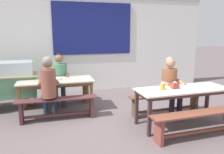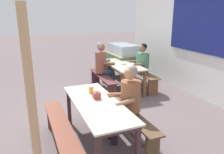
% 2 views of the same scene
% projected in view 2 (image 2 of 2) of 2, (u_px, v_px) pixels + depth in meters
% --- Properties ---
extents(ground_plane, '(40.00, 40.00, 0.00)m').
position_uv_depth(ground_plane, '(102.00, 111.00, 4.76)').
color(ground_plane, '#685A5C').
extents(backdrop_wall, '(7.17, 0.23, 2.96)m').
position_uv_depth(backdrop_wall, '(205.00, 35.00, 5.22)').
color(backdrop_wall, white).
rests_on(backdrop_wall, ground_plane).
extents(dining_table_far, '(1.66, 0.73, 0.73)m').
position_uv_depth(dining_table_far, '(122.00, 67.00, 5.98)').
color(dining_table_far, beige).
rests_on(dining_table_far, ground_plane).
extents(dining_table_near, '(1.84, 0.73, 0.73)m').
position_uv_depth(dining_table_near, '(97.00, 106.00, 3.40)').
color(dining_table_near, beige).
rests_on(dining_table_near, ground_plane).
extents(bench_far_back, '(1.66, 0.33, 0.46)m').
position_uv_depth(bench_far_back, '(140.00, 77.00, 6.26)').
color(bench_far_back, brown).
rests_on(bench_far_back, ground_plane).
extents(bench_far_front, '(1.64, 0.28, 0.46)m').
position_uv_depth(bench_far_front, '(103.00, 81.00, 5.88)').
color(bench_far_front, '#572D2F').
rests_on(bench_far_front, ground_plane).
extents(bench_near_back, '(1.72, 0.30, 0.46)m').
position_uv_depth(bench_near_back, '(129.00, 120.00, 3.71)').
color(bench_near_back, brown).
rests_on(bench_near_back, ground_plane).
extents(bench_near_front, '(1.86, 0.34, 0.46)m').
position_uv_depth(bench_near_front, '(61.00, 133.00, 3.29)').
color(bench_near_front, brown).
rests_on(bench_near_front, ground_plane).
extents(food_cart, '(1.68, 0.88, 1.11)m').
position_uv_depth(food_cart, '(123.00, 58.00, 7.10)').
color(food_cart, '#5B986B').
rests_on(food_cart, ground_plane).
extents(person_left_back_turned, '(0.41, 0.53, 1.32)m').
position_uv_depth(person_left_back_turned, '(103.00, 64.00, 5.92)').
color(person_left_back_turned, '#29354D').
rests_on(person_left_back_turned, ground_plane).
extents(person_center_facing, '(0.50, 0.59, 1.27)m').
position_uv_depth(person_center_facing, '(141.00, 63.00, 6.03)').
color(person_center_facing, '#303A4B').
rests_on(person_center_facing, ground_plane).
extents(person_right_near_table, '(0.44, 0.53, 1.27)m').
position_uv_depth(person_right_near_table, '(127.00, 99.00, 3.53)').
color(person_right_near_table, '#241C2B').
rests_on(person_right_near_table, ground_plane).
extents(tissue_box, '(0.13, 0.11, 0.13)m').
position_uv_depth(tissue_box, '(96.00, 95.00, 3.52)').
color(tissue_box, '#9D4035').
rests_on(tissue_box, dining_table_near).
extents(condiment_jar, '(0.08, 0.08, 0.13)m').
position_uv_depth(condiment_jar, '(91.00, 90.00, 3.75)').
color(condiment_jar, orange).
rests_on(condiment_jar, dining_table_near).
extents(soup_bowl, '(0.13, 0.13, 0.04)m').
position_uv_depth(soup_bowl, '(123.00, 64.00, 5.90)').
color(soup_bowl, silver).
rests_on(soup_bowl, dining_table_far).
extents(wooden_support_post, '(0.09, 0.09, 2.15)m').
position_uv_depth(wooden_support_post, '(33.00, 112.00, 2.23)').
color(wooden_support_post, tan).
rests_on(wooden_support_post, ground_plane).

